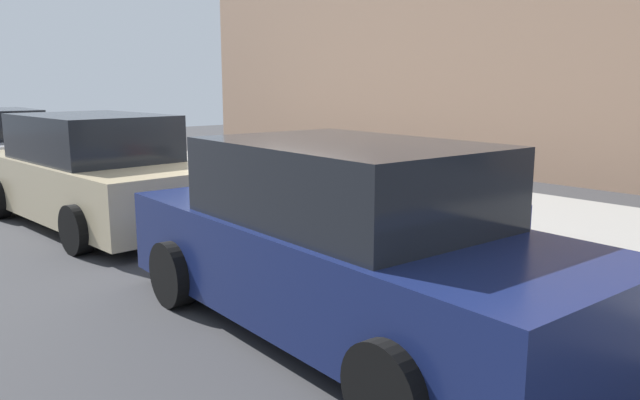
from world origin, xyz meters
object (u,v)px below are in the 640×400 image
at_px(suitcase_red_2, 434,221).
at_px(parked_car_navy_0, 346,244).
at_px(suitcase_silver_4, 372,206).
at_px(parked_car_beige_1, 94,173).
at_px(suitcase_navy_0, 509,235).
at_px(suitcase_maroon_1, 469,225).
at_px(suitcase_teal_5, 346,203).
at_px(bollard_post, 224,176).
at_px(suitcase_maroon_8, 276,186).
at_px(fire_hydrant, 253,179).
at_px(suitcase_black_3, 402,210).
at_px(suitcase_olive_6, 321,198).
at_px(suitcase_navy_7, 304,194).

relative_size(suitcase_red_2, parked_car_navy_0, 0.15).
xyz_separation_m(suitcase_silver_4, parked_car_beige_1, (3.52, 2.40, 0.29)).
bearing_deg(suitcase_navy_0, suitcase_maroon_1, 6.08).
bearing_deg(suitcase_red_2, suitcase_teal_5, -2.88).
height_order(suitcase_maroon_1, bollard_post, suitcase_maroon_1).
bearing_deg(suitcase_maroon_8, fire_hydrant, -5.40).
relative_size(suitcase_silver_4, parked_car_navy_0, 0.20).
bearing_deg(suitcase_red_2, suitcase_black_3, -2.86).
height_order(suitcase_silver_4, suitcase_olive_6, suitcase_silver_4).
relative_size(fire_hydrant, parked_car_navy_0, 0.16).
xyz_separation_m(suitcase_red_2, suitcase_teal_5, (1.63, -0.08, -0.02)).
bearing_deg(suitcase_maroon_1, suitcase_olive_6, -0.89).
height_order(suitcase_red_2, suitcase_teal_5, suitcase_teal_5).
bearing_deg(fire_hydrant, suitcase_maroon_8, 174.60).
distance_m(suitcase_teal_5, bollard_post, 2.85).
xyz_separation_m(suitcase_black_3, suitcase_navy_7, (2.02, -0.06, -0.07)).
xyz_separation_m(suitcase_red_2, suitcase_navy_7, (2.57, -0.09, -0.02)).
bearing_deg(parked_car_beige_1, suitcase_navy_0, -157.34).
distance_m(suitcase_maroon_8, parked_car_navy_0, 4.59).
distance_m(suitcase_olive_6, parked_car_beige_1, 3.46).
height_order(suitcase_teal_5, suitcase_maroon_8, suitcase_maroon_8).
bearing_deg(suitcase_black_3, suitcase_red_2, 177.14).
xyz_separation_m(suitcase_silver_4, suitcase_maroon_8, (1.98, 0.11, 0.04)).
bearing_deg(parked_car_navy_0, suitcase_maroon_1, -81.37).
bearing_deg(suitcase_olive_6, bollard_post, 3.37).
bearing_deg(bollard_post, suitcase_silver_4, -176.77).
bearing_deg(suitcase_navy_7, parked_car_navy_0, 144.87).
relative_size(suitcase_olive_6, bollard_post, 1.13).
xyz_separation_m(suitcase_maroon_1, suitcase_olive_6, (2.63, -0.04, -0.06)).
height_order(suitcase_red_2, suitcase_navy_7, suitcase_navy_7).
xyz_separation_m(suitcase_olive_6, suitcase_maroon_8, (0.99, 0.06, 0.06)).
relative_size(suitcase_maroon_1, suitcase_maroon_8, 0.99).
relative_size(suitcase_navy_0, parked_car_navy_0, 0.16).
distance_m(suitcase_silver_4, parked_car_navy_0, 3.13).
relative_size(suitcase_teal_5, parked_car_navy_0, 0.19).
xyz_separation_m(fire_hydrant, parked_car_navy_0, (-4.71, 2.36, 0.22)).
bearing_deg(fire_hydrant, suitcase_red_2, 179.79).
bearing_deg(suitcase_navy_0, suitcase_red_2, 0.84).
height_order(suitcase_red_2, fire_hydrant, fire_hydrant).
relative_size(suitcase_red_2, bollard_post, 0.91).
height_order(suitcase_maroon_1, parked_car_navy_0, parked_car_navy_0).
xyz_separation_m(suitcase_maroon_1, suitcase_silver_4, (1.64, -0.09, -0.04)).
height_order(suitcase_maroon_1, suitcase_teal_5, suitcase_maroon_1).
relative_size(suitcase_navy_0, suitcase_black_3, 0.73).
height_order(suitcase_navy_0, bollard_post, bollard_post).
bearing_deg(fire_hydrant, suitcase_navy_7, -176.51).
bearing_deg(suitcase_maroon_8, parked_car_beige_1, 56.09).
distance_m(suitcase_black_3, suitcase_olive_6, 1.55).
distance_m(suitcase_navy_0, suitcase_red_2, 1.02).
bearing_deg(suitcase_navy_0, suitcase_maroon_8, 0.98).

